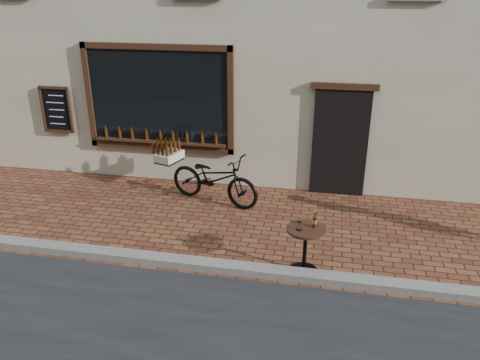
# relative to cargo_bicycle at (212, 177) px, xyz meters

# --- Properties ---
(ground) EXTENTS (90.00, 90.00, 0.00)m
(ground) POSITION_rel_cargo_bicycle_xyz_m (0.54, -2.56, -0.52)
(ground) COLOR #54261B
(ground) RESTS_ON ground
(kerb) EXTENTS (90.00, 0.25, 0.12)m
(kerb) POSITION_rel_cargo_bicycle_xyz_m (0.54, -2.36, -0.46)
(kerb) COLOR slate
(kerb) RESTS_ON ground
(cargo_bicycle) EXTENTS (2.37, 1.26, 1.10)m
(cargo_bicycle) POSITION_rel_cargo_bicycle_xyz_m (0.00, 0.00, 0.00)
(cargo_bicycle) COLOR black
(cargo_bicycle) RESTS_ON ground
(bistro_table) EXTENTS (0.58, 0.58, 1.00)m
(bistro_table) POSITION_rel_cargo_bicycle_xyz_m (1.99, -2.15, 0.01)
(bistro_table) COLOR black
(bistro_table) RESTS_ON ground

